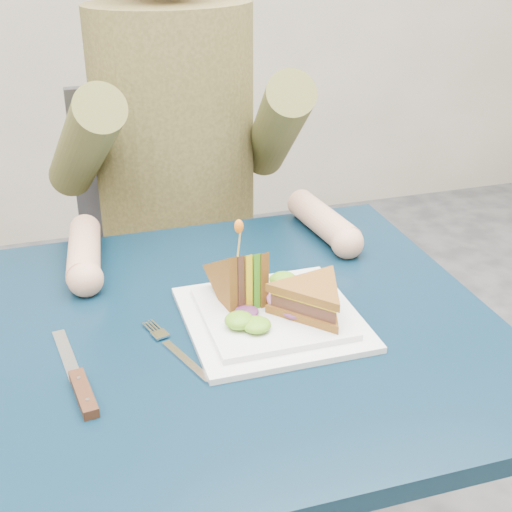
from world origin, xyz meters
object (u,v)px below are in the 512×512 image
object	(u,v)px
table	(251,364)
chair	(174,252)
sandwich_upright	(240,281)
knife	(80,386)
fork	(177,351)
diner	(175,113)
sandwich_flat	(312,299)
plate	(272,316)

from	to	relation	value
table	chair	world-z (taller)	chair
table	sandwich_upright	world-z (taller)	sandwich_upright
chair	knife	xyz separation A→B (m)	(-0.26, -0.75, 0.20)
chair	sandwich_upright	distance (m)	0.66
sandwich_upright	fork	world-z (taller)	sandwich_upright
diner	knife	distance (m)	0.71
table	chair	size ratio (longest dim) A/B	0.81
sandwich_flat	fork	bearing A→B (deg)	-176.06
sandwich_upright	knife	bearing A→B (deg)	-153.10
table	fork	size ratio (longest dim) A/B	4.29
fork	sandwich_flat	bearing A→B (deg)	3.94
plate	knife	bearing A→B (deg)	-163.87
sandwich_upright	diner	bearing A→B (deg)	89.23
chair	sandwich_flat	xyz separation A→B (m)	(0.09, -0.69, 0.23)
table	diner	world-z (taller)	diner
diner	sandwich_flat	size ratio (longest dim) A/B	3.74
chair	fork	world-z (taller)	chair
table	diner	bearing A→B (deg)	90.00
table	plate	bearing A→B (deg)	-16.19
table	plate	size ratio (longest dim) A/B	2.88
chair	fork	xyz separation A→B (m)	(-0.13, -0.70, 0.19)
plate	knife	world-z (taller)	plate
table	plate	world-z (taller)	plate
plate	sandwich_flat	size ratio (longest dim) A/B	1.31
chair	sandwich_upright	xyz separation A→B (m)	(-0.01, -0.62, 0.24)
fork	table	bearing A→B (deg)	21.28
chair	sandwich_flat	size ratio (longest dim) A/B	4.67
diner	table	bearing A→B (deg)	-90.00
table	plate	xyz separation A→B (m)	(0.03, -0.01, 0.09)
chair	sandwich_upright	world-z (taller)	chair
chair	sandwich_upright	bearing A→B (deg)	-90.63
chair	diner	bearing A→B (deg)	-90.00
table	diner	size ratio (longest dim) A/B	1.01
table	diner	distance (m)	0.60
sandwich_upright	knife	distance (m)	0.29
diner	plate	size ratio (longest dim) A/B	2.87
chair	knife	distance (m)	0.82
plate	knife	size ratio (longest dim) A/B	1.17
diner	fork	size ratio (longest dim) A/B	4.26
table	diner	xyz separation A→B (m)	(-0.00, 0.54, 0.26)
sandwich_flat	fork	size ratio (longest dim) A/B	1.14
chair	fork	size ratio (longest dim) A/B	5.32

